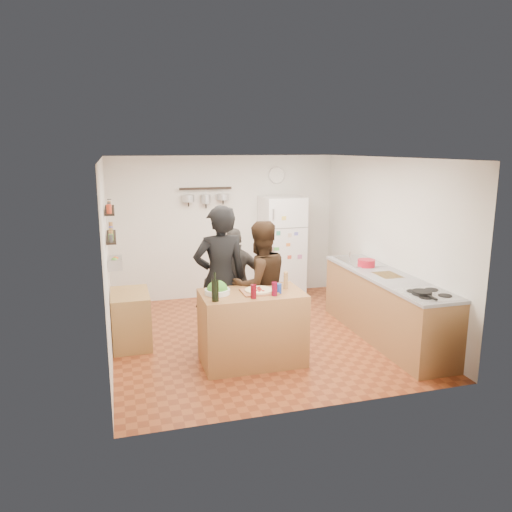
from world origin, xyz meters
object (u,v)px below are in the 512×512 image
object	(u,v)px
person_left	(220,279)
fridge	(282,247)
counter_run	(386,307)
red_bowl	(366,263)
skillet	(422,293)
salt_canister	(279,289)
prep_island	(252,328)
pepper_mill	(286,282)
wall_clock	(277,175)
person_center	(260,285)
person_back	(235,282)
side_table	(131,319)
wine_bottle	(215,291)
salad_bowl	(217,292)

from	to	relation	value
person_left	fridge	bearing A→B (deg)	-130.71
counter_run	red_bowl	world-z (taller)	red_bowl
skillet	fridge	size ratio (longest dim) A/B	0.13
salt_canister	skillet	world-z (taller)	salt_canister
prep_island	pepper_mill	bearing A→B (deg)	6.34
prep_island	person_left	size ratio (longest dim) A/B	0.65
skillet	wall_clock	distance (m)	3.84
fridge	person_center	bearing A→B (deg)	-116.02
person_back	red_bowl	size ratio (longest dim) A/B	6.04
person_center	counter_run	distance (m)	1.83
salt_canister	person_back	world-z (taller)	person_back
person_back	side_table	xyz separation A→B (m)	(-1.46, -0.02, -0.40)
person_left	fridge	distance (m)	2.59
wine_bottle	person_left	distance (m)	0.76
pepper_mill	person_left	size ratio (longest dim) A/B	0.09
person_center	skillet	size ratio (longest dim) A/B	7.29
person_center	side_table	distance (m)	1.82
counter_run	wall_clock	distance (m)	3.22
skillet	salad_bowl	bearing A→B (deg)	162.72
salad_bowl	wall_clock	bearing A→B (deg)	59.47
pepper_mill	skillet	size ratio (longest dim) A/B	0.75
salt_canister	skillet	size ratio (longest dim) A/B	0.50
pepper_mill	skillet	bearing A→B (deg)	-26.37
prep_island	fridge	distance (m)	2.90
wine_bottle	person_back	size ratio (longest dim) A/B	0.16
pepper_mill	salt_canister	xyz separation A→B (m)	(-0.15, -0.17, -0.03)
person_left	person_back	xyz separation A→B (m)	(0.33, 0.53, -0.20)
side_table	skillet	bearing A→B (deg)	-26.79
fridge	wall_clock	size ratio (longest dim) A/B	6.00
fridge	wall_clock	xyz separation A→B (m)	(0.00, 0.33, 1.25)
counter_run	fridge	xyz separation A→B (m)	(-0.75, 2.30, 0.45)
salad_bowl	person_left	bearing A→B (deg)	73.63
pepper_mill	counter_run	world-z (taller)	pepper_mill
wine_bottle	side_table	size ratio (longest dim) A/B	0.31
wine_bottle	fridge	xyz separation A→B (m)	(1.76, 2.80, -0.13)
counter_run	side_table	world-z (taller)	counter_run
prep_island	wall_clock	size ratio (longest dim) A/B	4.17
wine_bottle	counter_run	xyz separation A→B (m)	(2.51, 0.50, -0.58)
skillet	side_table	world-z (taller)	skillet
prep_island	pepper_mill	size ratio (longest dim) A/B	7.05
side_table	wine_bottle	bearing A→B (deg)	-53.05
counter_run	skillet	xyz separation A→B (m)	(-0.10, -0.95, 0.49)
counter_run	fridge	bearing A→B (deg)	108.06
skillet	side_table	bearing A→B (deg)	153.21
person_back	wall_clock	distance (m)	2.63
pepper_mill	red_bowl	distance (m)	1.69
pepper_mill	red_bowl	world-z (taller)	pepper_mill
wine_bottle	person_center	bearing A→B (deg)	43.20
person_left	red_bowl	bearing A→B (deg)	-176.61
pepper_mill	person_center	distance (m)	0.49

